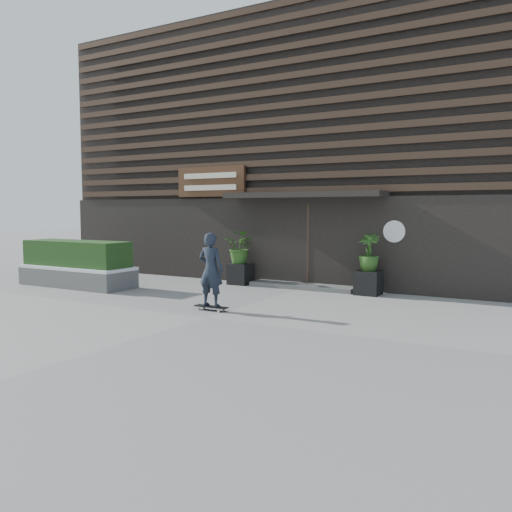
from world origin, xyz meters
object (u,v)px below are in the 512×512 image
Objects in this scene: planter_pot_left at (241,274)px; skateboarder at (211,270)px; raised_bed at (77,277)px; planter_pot_right at (368,283)px.

planter_pot_left is 4.09m from skateboarder.
skateboarder reaches higher than raised_bed.
raised_bed is (-7.61, -2.62, -0.05)m from planter_pot_right.
raised_bed is 5.51m from skateboarder.
planter_pot_left is 0.17× the size of raised_bed.
planter_pot_right is 0.17× the size of raised_bed.
planter_pot_left is 4.62m from raised_bed.
planter_pot_left is 0.36× the size of skateboarder.
planter_pot_left and planter_pot_right have the same top height.
skateboarder is (-2.25, -3.74, 0.57)m from planter_pot_right.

